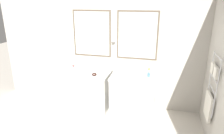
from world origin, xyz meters
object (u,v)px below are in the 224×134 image
Objects in this scene: vanity_left at (88,90)px; amenity_bowl at (94,74)px; toiletry_bottle at (74,69)px; flower_vase at (149,73)px; vanity_right at (133,95)px.

amenity_bowl is (0.20, -0.13, 0.45)m from vanity_left.
toiletry_bottle is at bearing -168.20° from vanity_left.
flower_vase is (1.32, 0.10, 0.51)m from vanity_left.
amenity_bowl is (0.50, -0.07, -0.04)m from toiletry_bottle.
flower_vase reaches higher than vanity_right.
vanity_left is 8.75× the size of amenity_bowl.
vanity_right is 5.69× the size of toiletry_bottle.
flower_vase is at bearing 4.13° from vanity_left.
flower_vase is at bearing 11.34° from amenity_bowl.
vanity_left is 5.69× the size of toiletry_bottle.
vanity_left is at bearing 180.00° from vanity_right.
toiletry_bottle is 1.54× the size of amenity_bowl.
toiletry_bottle is (-0.30, -0.06, 0.50)m from vanity_left.
amenity_bowl reaches higher than vanity_left.
amenity_bowl is 1.14m from flower_vase.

